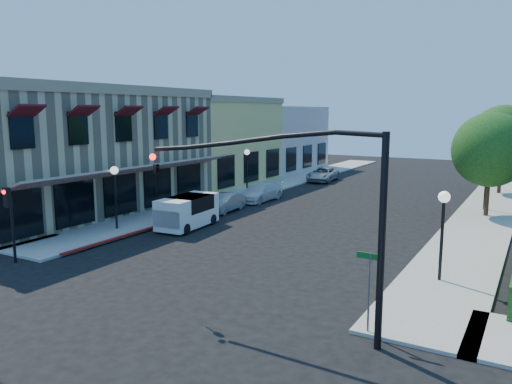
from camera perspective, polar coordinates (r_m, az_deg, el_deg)
The scene contains 21 objects.
ground at distance 17.51m, azimuth -14.62°, elevation -12.95°, with size 120.00×120.00×0.00m, color black.
sidewalk_left at distance 43.94m, azimuth 2.04°, elevation 0.76°, with size 3.50×50.00×0.12m, color gray.
sidewalk_right at distance 39.08m, azimuth 25.37°, elevation -1.19°, with size 3.50×50.00×0.12m, color gray.
curb_red_strip at distance 27.58m, azimuth -13.25°, elevation -4.70°, with size 0.25×10.00×0.06m, color maroon.
corner_brick_building at distance 35.19m, azimuth -20.38°, elevation 4.55°, with size 11.77×18.20×8.10m.
yellow_stucco_building at distance 46.26m, azimuth -5.97°, elevation 5.80°, with size 10.00×12.00×7.60m, color #E5CC67.
pink_stucco_building at distance 56.43m, azimuth 1.22°, elevation 6.15°, with size 10.00×12.00×7.00m, color #D2AA9F.
street_tree_a at distance 33.63m, azimuth 25.22°, elevation 4.38°, with size 4.56×4.56×6.48m.
street_tree_b at distance 43.57m, azimuth 26.39°, elevation 5.67°, with size 4.94×4.94×7.02m.
signal_mast_arm at distance 14.34m, azimuth 6.07°, elevation -0.60°, with size 8.01×0.39×6.00m.
secondary_signal at distance 23.76m, azimuth -26.35°, elevation -1.93°, with size 0.28×0.42×3.32m.
street_name_sign at distance 15.02m, azimuth 12.85°, elevation -9.74°, with size 0.80×0.06×2.50m.
lamppost_left_near at distance 28.18m, azimuth -15.84°, elevation 1.15°, with size 0.44×0.44×3.57m.
lamppost_left_far at distance 39.17m, azimuth -1.04°, elevation 3.68°, with size 0.44×0.44×3.57m.
lamppost_right_near at distance 20.03m, azimuth 20.62°, elevation -2.26°, with size 0.44×0.44×3.57m.
lamppost_right_far at distance 35.77m, azimuth 24.86°, elevation 2.30°, with size 0.44×0.44×3.57m.
white_van at distance 28.25m, azimuth -7.89°, elevation -2.06°, with size 2.02×4.15×1.79m.
parked_car_a at distance 29.89m, azimuth -6.84°, elevation -2.31°, with size 1.36×3.38×1.15m, color black.
parked_car_b at distance 32.63m, azimuth -3.61°, elevation -1.25°, with size 1.27×3.64×1.20m, color gray.
parked_car_c at distance 36.57m, azimuth 0.45°, elevation -0.02°, with size 1.81×4.46×1.29m, color silver.
parked_car_d at distance 47.29m, azimuth 7.62°, elevation 2.02°, with size 2.18×4.73×1.32m, color #A2A5A7.
Camera 1 is at (11.54, -11.44, 6.52)m, focal length 35.00 mm.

